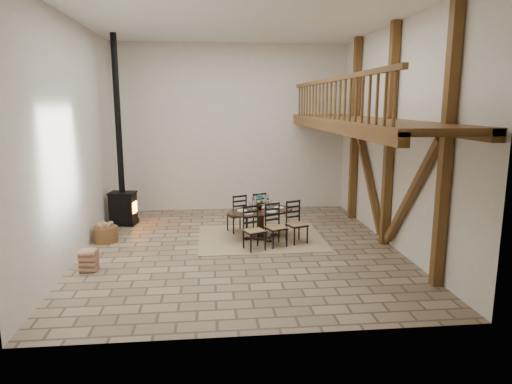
{
  "coord_description": "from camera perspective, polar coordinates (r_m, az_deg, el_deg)",
  "views": [
    {
      "loc": [
        -0.67,
        -9.94,
        3.25
      ],
      "look_at": [
        0.39,
        0.4,
        1.22
      ],
      "focal_mm": 32.0,
      "sensor_mm": 36.0,
      "label": 1
    }
  ],
  "objects": [
    {
      "name": "ground",
      "position": [
        10.48,
        -1.93,
        -7.02
      ],
      "size": [
        8.0,
        8.0,
        0.0
      ],
      "primitive_type": "plane",
      "color": "#9A8366",
      "rests_on": "ground"
    },
    {
      "name": "wood_stove",
      "position": [
        12.76,
        -16.44,
        0.97
      ],
      "size": [
        0.77,
        0.64,
        5.0
      ],
      "rotation": [
        0.0,
        0.0,
        -0.16
      ],
      "color": "black",
      "rests_on": "ground"
    },
    {
      "name": "log_stack",
      "position": [
        9.63,
        -20.18,
        -8.03
      ],
      "size": [
        0.34,
        0.35,
        0.43
      ],
      "rotation": [
        0.0,
        0.0,
        -0.07
      ],
      "color": "tan",
      "rests_on": "ground"
    },
    {
      "name": "room_shell",
      "position": [
        10.12,
        4.79,
        9.68
      ],
      "size": [
        7.02,
        8.02,
        5.01
      ],
      "color": "silver",
      "rests_on": "ground"
    },
    {
      "name": "dining_table",
      "position": [
        11.03,
        0.82,
        -3.97
      ],
      "size": [
        2.06,
        2.23,
        1.1
      ],
      "rotation": [
        0.0,
        0.0,
        0.38
      ],
      "color": "black",
      "rests_on": "ground"
    },
    {
      "name": "log_basket",
      "position": [
        11.46,
        -18.28,
        -4.95
      ],
      "size": [
        0.56,
        0.56,
        0.47
      ],
      "rotation": [
        0.0,
        0.0,
        0.39
      ],
      "color": "brown",
      "rests_on": "ground"
    },
    {
      "name": "rug",
      "position": [
        11.22,
        0.57,
        -5.74
      ],
      "size": [
        3.0,
        2.5,
        0.02
      ],
      "primitive_type": "cube",
      "color": "tan",
      "rests_on": "ground"
    }
  ]
}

